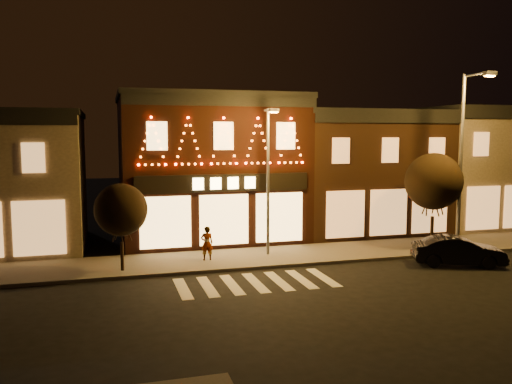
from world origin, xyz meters
name	(u,v)px	position (x,y,z in m)	size (l,w,h in m)	color
ground	(288,315)	(0.00, 0.00, 0.00)	(120.00, 120.00, 0.00)	black
sidewalk_far	(272,256)	(2.00, 8.00, 0.07)	(44.00, 4.00, 0.15)	#47423D
building_pulp	(209,167)	(0.00, 13.98, 4.16)	(10.20, 8.34, 8.30)	black
building_right_a	(357,171)	(9.50, 13.99, 3.76)	(9.20, 8.28, 7.50)	#382013
building_right_b	(477,166)	(18.50, 13.99, 3.91)	(9.20, 8.28, 7.80)	brown
streetlamp_mid	(269,170)	(1.82, 8.04, 4.36)	(0.49, 1.65, 7.17)	#59595E
streetlamp_right	(465,148)	(11.61, 6.34, 5.39)	(0.56, 2.04, 8.94)	#59595E
tree_left	(121,210)	(-5.21, 7.01, 2.82)	(2.28, 2.28, 3.82)	black
tree_right	(434,181)	(10.68, 7.51, 3.63)	(2.97, 2.97, 4.97)	black
dark_sedan	(458,251)	(9.87, 4.23, 0.68)	(1.43, 4.11, 1.36)	black
pedestrian	(207,243)	(-1.30, 7.86, 0.96)	(0.59, 0.39, 1.62)	gray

